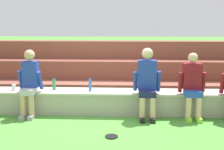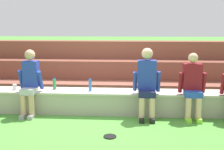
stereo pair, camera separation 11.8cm
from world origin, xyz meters
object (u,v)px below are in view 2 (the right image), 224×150
object	(u,v)px
person_left_of_center	(30,81)
frisbee	(110,136)
water_bottle_center_gap	(90,85)
person_right_of_center	(193,85)
water_bottle_mid_right	(54,84)
person_center	(147,81)
plastic_cup_middle	(15,87)

from	to	relation	value
person_left_of_center	frisbee	world-z (taller)	person_left_of_center
frisbee	water_bottle_center_gap	bearing A→B (deg)	111.75
person_right_of_center	water_bottle_mid_right	distance (m)	2.91
water_bottle_mid_right	person_center	bearing A→B (deg)	-10.25
person_left_of_center	person_right_of_center	distance (m)	3.32
person_center	water_bottle_mid_right	size ratio (longest dim) A/B	5.73
water_bottle_center_gap	water_bottle_mid_right	bearing A→B (deg)	172.20
person_left_of_center	person_right_of_center	size ratio (longest dim) A/B	1.03
person_left_of_center	water_bottle_center_gap	distance (m)	1.25
person_center	plastic_cup_middle	distance (m)	2.86
person_center	frisbee	bearing A→B (deg)	-122.18
person_right_of_center	plastic_cup_middle	world-z (taller)	person_right_of_center
person_left_of_center	person_right_of_center	bearing A→B (deg)	-0.16
person_left_of_center	frisbee	size ratio (longest dim) A/B	6.19
person_right_of_center	water_bottle_center_gap	xyz separation A→B (m)	(-2.09, 0.22, -0.09)
person_right_of_center	water_bottle_center_gap	distance (m)	2.10
person_left_of_center	water_bottle_mid_right	world-z (taller)	person_left_of_center
water_bottle_mid_right	plastic_cup_middle	bearing A→B (deg)	-174.26
water_bottle_mid_right	water_bottle_center_gap	bearing A→B (deg)	-7.80
water_bottle_mid_right	water_bottle_center_gap	distance (m)	0.81
person_left_of_center	water_bottle_mid_right	bearing A→B (deg)	37.22
water_bottle_center_gap	plastic_cup_middle	xyz separation A→B (m)	(-1.66, 0.02, -0.07)
plastic_cup_middle	water_bottle_mid_right	bearing A→B (deg)	5.74
plastic_cup_middle	person_left_of_center	bearing A→B (deg)	-28.97
person_center	water_bottle_center_gap	distance (m)	1.22
person_left_of_center	plastic_cup_middle	bearing A→B (deg)	151.03
plastic_cup_middle	frisbee	world-z (taller)	plastic_cup_middle
water_bottle_mid_right	water_bottle_center_gap	world-z (taller)	water_bottle_center_gap
water_bottle_center_gap	person_left_of_center	bearing A→B (deg)	-170.12
water_bottle_mid_right	person_left_of_center	bearing A→B (deg)	-142.78
water_bottle_center_gap	plastic_cup_middle	distance (m)	1.66
water_bottle_center_gap	person_right_of_center	bearing A→B (deg)	-6.12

